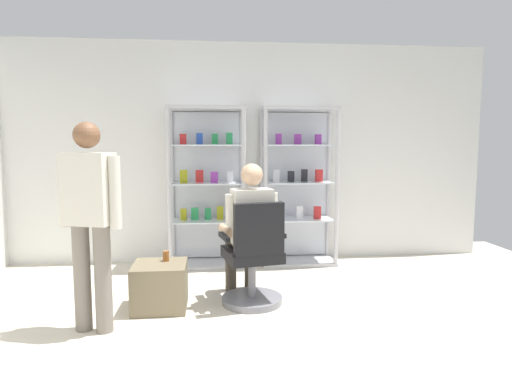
{
  "coord_description": "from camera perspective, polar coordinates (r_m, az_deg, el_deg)",
  "views": [
    {
      "loc": [
        -0.49,
        -2.5,
        1.46
      ],
      "look_at": [
        -0.07,
        1.69,
        1.0
      ],
      "focal_mm": 30.68,
      "sensor_mm": 36.0,
      "label": 1
    }
  ],
  "objects": [
    {
      "name": "ground_plane",
      "position": [
        2.94,
        5.03,
        -23.62
      ],
      "size": [
        7.2,
        7.2,
        0.0
      ],
      "primitive_type": "plane",
      "color": "beige"
    },
    {
      "name": "back_wall",
      "position": [
        5.52,
        -0.66,
        5.09
      ],
      "size": [
        6.0,
        0.1,
        2.7
      ],
      "primitive_type": "cube",
      "color": "silver",
      "rests_on": "ground"
    },
    {
      "name": "display_cabinet_left",
      "position": [
        5.29,
        -6.37,
        0.77
      ],
      "size": [
        0.9,
        0.45,
        1.9
      ],
      "color": "#B7B7BC",
      "rests_on": "ground"
    },
    {
      "name": "display_cabinet_right",
      "position": [
        5.39,
        5.41,
        0.9
      ],
      "size": [
        0.9,
        0.45,
        1.9
      ],
      "color": "#B7B7BC",
      "rests_on": "ground"
    },
    {
      "name": "office_chair",
      "position": [
        4.0,
        -0.29,
        -9.22
      ],
      "size": [
        0.61,
        0.57,
        0.96
      ],
      "color": "slate",
      "rests_on": "ground"
    },
    {
      "name": "seated_shopkeeper",
      "position": [
        4.08,
        -0.98,
        -4.32
      ],
      "size": [
        0.54,
        0.61,
        1.29
      ],
      "color": "#3F382D",
      "rests_on": "ground"
    },
    {
      "name": "storage_crate",
      "position": [
        4.08,
        -12.39,
        -11.87
      ],
      "size": [
        0.47,
        0.47,
        0.41
      ],
      "primitive_type": "cube",
      "color": "#72664C",
      "rests_on": "ground"
    },
    {
      "name": "tea_glass",
      "position": [
        4.09,
        -11.66,
        -8.17
      ],
      "size": [
        0.06,
        0.06,
        0.09
      ],
      "primitive_type": "cylinder",
      "color": "brown",
      "rests_on": "storage_crate"
    },
    {
      "name": "standing_customer",
      "position": [
        3.58,
        -20.85,
        -2.64
      ],
      "size": [
        0.5,
        0.32,
        1.63
      ],
      "color": "slate",
      "rests_on": "ground"
    }
  ]
}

